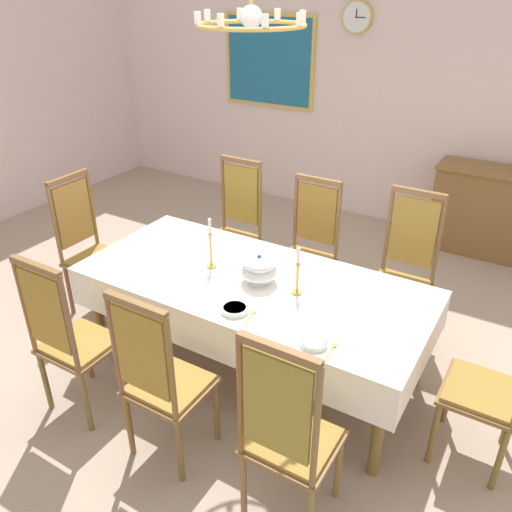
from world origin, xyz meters
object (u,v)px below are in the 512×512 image
(chair_south_a, at_px, (69,337))
(chair_north_b, at_px, (309,247))
(chair_head_west, at_px, (89,246))
(bowl_near_left, at_px, (314,342))
(dining_table, at_px, (252,289))
(mounted_clock, at_px, (357,17))
(chair_south_b, at_px, (161,378))
(spoon_secondary, at_px, (252,314))
(chair_south_c, at_px, (288,433))
(candlestick_west, at_px, (211,248))
(bowl_near_right, at_px, (235,309))
(spoon_primary, at_px, (333,347))
(framed_painting, at_px, (269,61))
(soup_tureen, at_px, (259,269))
(chair_north_c, at_px, (404,270))
(sideboard, at_px, (505,215))
(chandelier, at_px, (251,22))
(candlestick_east, at_px, (297,276))
(chair_head_east, at_px, (497,384))
(chair_north_a, at_px, (234,226))

(chair_south_a, bearing_deg, chair_north_b, 68.57)
(chair_head_west, bearing_deg, bowl_near_left, 79.20)
(dining_table, relative_size, mounted_clock, 7.15)
(chair_south_b, bearing_deg, spoon_secondary, 67.52)
(chair_north_b, height_order, chair_south_c, chair_south_c)
(chair_north_b, relative_size, candlestick_west, 3.12)
(bowl_near_right, xyz_separation_m, spoon_primary, (0.66, -0.02, -0.01))
(chair_head_west, distance_m, bowl_near_left, 2.31)
(bowl_near_right, distance_m, framed_painting, 4.02)
(chair_head_west, height_order, bowl_near_right, chair_head_west)
(spoon_secondary, bearing_deg, chair_south_c, -57.75)
(soup_tureen, bearing_deg, chair_north_c, 52.58)
(bowl_near_left, relative_size, framed_painting, 0.13)
(chair_north_c, bearing_deg, candlestick_west, 40.26)
(chair_south_b, height_order, sideboard, chair_south_b)
(chair_south_b, height_order, bowl_near_left, chair_south_b)
(chair_south_b, bearing_deg, chandelier, 88.50)
(chair_south_b, bearing_deg, mounted_clock, 98.02)
(chair_south_a, height_order, mounted_clock, mounted_clock)
(chair_north_b, bearing_deg, bowl_near_left, 116.61)
(soup_tureen, xyz_separation_m, spoon_primary, (0.71, -0.41, -0.09))
(chair_south_b, distance_m, chandelier, 2.00)
(spoon_primary, bearing_deg, candlestick_west, 154.05)
(chair_south_b, relative_size, chair_north_c, 0.97)
(chair_south_a, distance_m, soup_tureen, 1.28)
(chandelier, bearing_deg, candlestick_east, 0.00)
(chair_south_a, bearing_deg, chair_south_b, 0.01)
(chair_north_c, relative_size, candlestick_west, 3.27)
(soup_tureen, bearing_deg, mounted_clock, 101.82)
(chair_north_c, xyz_separation_m, spoon_primary, (-0.01, -1.35, 0.16))
(chair_head_west, distance_m, framed_painting, 3.30)
(candlestick_west, height_order, bowl_near_left, candlestick_west)
(dining_table, xyz_separation_m, chair_south_b, (-0.02, -0.94, -0.09))
(spoon_primary, relative_size, chandelier, 0.27)
(chair_head_east, xyz_separation_m, framed_painting, (-3.26, 3.11, 1.12))
(chair_north_a, height_order, chandelier, chandelier)
(chair_south_c, height_order, framed_painting, framed_painting)
(chair_south_b, distance_m, bowl_near_right, 0.61)
(soup_tureen, relative_size, candlestick_west, 0.67)
(bowl_near_left, xyz_separation_m, mounted_clock, (-1.26, 3.54, 1.43))
(candlestick_west, bearing_deg, chair_head_east, -0.00)
(chair_north_c, xyz_separation_m, bowl_near_right, (-0.67, -1.33, 0.17))
(chair_south_c, distance_m, framed_painting, 4.86)
(dining_table, distance_m, soup_tureen, 0.18)
(chair_south_b, xyz_separation_m, mounted_clock, (-0.57, 4.05, 1.62))
(chair_south_c, bearing_deg, chair_north_b, 113.03)
(mounted_clock, bearing_deg, candlestick_west, -85.28)
(chair_south_c, height_order, chair_head_east, chair_south_c)
(dining_table, bearing_deg, chair_north_b, 91.50)
(bowl_near_left, bearing_deg, chair_north_c, 85.26)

